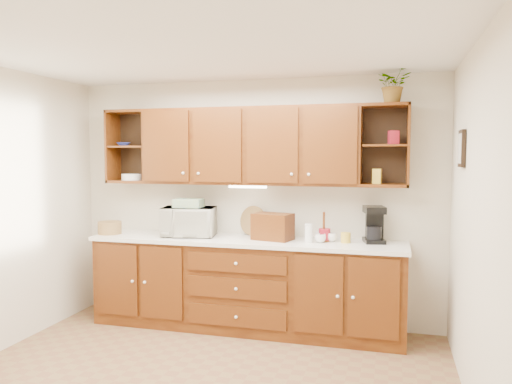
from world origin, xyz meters
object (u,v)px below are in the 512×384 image
Objects in this scene: microwave at (189,222)px; bread_box at (273,227)px; coffee_maker at (374,225)px; potted_plant at (394,85)px.

microwave is 0.92m from bread_box.
potted_plant reaches higher than coffee_maker.
microwave is at bearing -166.64° from bread_box.
microwave is at bearing -178.45° from potted_plant.
bread_box is 1.01m from coffee_maker.
potted_plant is at bearing -9.78° from microwave.
coffee_maker is at bearing 158.92° from potted_plant.
potted_plant is (1.16, 0.06, 1.39)m from bread_box.
potted_plant reaches higher than bread_box.
coffee_maker reaches higher than microwave.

